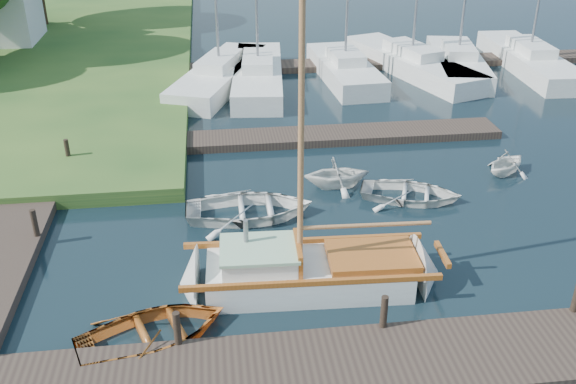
{
  "coord_description": "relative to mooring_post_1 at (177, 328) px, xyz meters",
  "views": [
    {
      "loc": [
        -2.01,
        -15.96,
        9.49
      ],
      "look_at": [
        0.0,
        0.0,
        1.2
      ],
      "focal_mm": 40.0,
      "sensor_mm": 36.0,
      "label": 1
    }
  ],
  "objects": [
    {
      "name": "marina_boat_0",
      "position": [
        1.46,
        18.84,
        -0.13
      ],
      "size": [
        5.17,
        9.12,
        10.9
      ],
      "rotation": [
        0.0,
        0.0,
        1.21
      ],
      "color": "white",
      "rests_on": "ground"
    },
    {
      "name": "mooring_post_2",
      "position": [
        4.5,
        0.0,
        0.0
      ],
      "size": [
        0.16,
        0.16,
        0.8
      ],
      "primitive_type": "cylinder",
      "color": "black",
      "rests_on": "near_dock"
    },
    {
      "name": "left_dock",
      "position": [
        -5.0,
        7.0,
        -0.55
      ],
      "size": [
        2.2,
        18.0,
        0.3
      ],
      "primitive_type": "cube",
      "color": "#31251F",
      "rests_on": "ground"
    },
    {
      "name": "tender_b",
      "position": [
        4.92,
        7.51,
        -0.13
      ],
      "size": [
        2.21,
        1.93,
        1.13
      ],
      "primitive_type": "imported",
      "rotation": [
        0.0,
        0.0,
        1.61
      ],
      "color": "white",
      "rests_on": "ground"
    },
    {
      "name": "marina_boat_1",
      "position": [
        3.28,
        18.65,
        -0.13
      ],
      "size": [
        3.06,
        9.11,
        11.21
      ],
      "rotation": [
        0.0,
        0.0,
        1.47
      ],
      "color": "white",
      "rests_on": "ground"
    },
    {
      "name": "far_dock",
      "position": [
        5.0,
        11.5,
        -0.55
      ],
      "size": [
        14.0,
        1.6,
        0.3
      ],
      "primitive_type": "cube",
      "color": "#31251F",
      "rests_on": "ground"
    },
    {
      "name": "marina_boat_5",
      "position": [
        17.26,
        19.52,
        -0.13
      ],
      "size": [
        2.63,
        9.32,
        11.2
      ],
      "rotation": [
        0.0,
        0.0,
        1.52
      ],
      "color": "white",
      "rests_on": "ground"
    },
    {
      "name": "marina_boat_3",
      "position": [
        11.12,
        19.69,
        -0.13
      ],
      "size": [
        5.09,
        9.74,
        12.4
      ],
      "rotation": [
        0.0,
        0.0,
        1.89
      ],
      "color": "white",
      "rests_on": "ground"
    },
    {
      "name": "tender_c",
      "position": [
        7.06,
        6.32,
        -0.38
      ],
      "size": [
        3.68,
        3.14,
        0.65
      ],
      "primitive_type": "imported",
      "rotation": [
        0.0,
        0.0,
        1.23
      ],
      "color": "white",
      "rests_on": "ground"
    },
    {
      "name": "dinghy",
      "position": [
        -0.56,
        0.52,
        -0.35
      ],
      "size": [
        3.97,
        3.4,
        0.7
      ],
      "primitive_type": "imported",
      "rotation": [
        0.0,
        0.0,
        1.92
      ],
      "color": "brown",
      "rests_on": "ground"
    },
    {
      "name": "mooring_post_1",
      "position": [
        0.0,
        0.0,
        0.0
      ],
      "size": [
        0.16,
        0.16,
        0.8
      ],
      "primitive_type": "cylinder",
      "color": "black",
      "rests_on": "near_dock"
    },
    {
      "name": "ground",
      "position": [
        3.0,
        5.0,
        -0.7
      ],
      "size": [
        160.0,
        160.0,
        0.0
      ],
      "primitive_type": "plane",
      "color": "black",
      "rests_on": "ground"
    },
    {
      "name": "tender_a",
      "position": [
        1.95,
        5.84,
        -0.31
      ],
      "size": [
        3.8,
        2.72,
        0.79
      ],
      "primitive_type": "imported",
      "rotation": [
        0.0,
        0.0,
        1.57
      ],
      "color": "white",
      "rests_on": "ground"
    },
    {
      "name": "pontoon",
      "position": [
        13.0,
        21.0,
        -0.55
      ],
      "size": [
        30.0,
        1.6,
        0.3
      ],
      "primitive_type": "cube",
      "color": "#31251F",
      "rests_on": "ground"
    },
    {
      "name": "mooring_post_5",
      "position": [
        -4.0,
        10.0,
        0.0
      ],
      "size": [
        0.16,
        0.16,
        0.8
      ],
      "primitive_type": "cylinder",
      "color": "black",
      "rests_on": "left_dock"
    },
    {
      "name": "tender_d",
      "position": [
        10.87,
        7.8,
        -0.21
      ],
      "size": [
        2.44,
        2.37,
        0.98
      ],
      "primitive_type": "imported",
      "rotation": [
        0.0,
        0.0,
        2.16
      ],
      "color": "white",
      "rests_on": "ground"
    },
    {
      "name": "near_dock",
      "position": [
        3.0,
        -1.0,
        -0.55
      ],
      "size": [
        18.0,
        2.2,
        0.3
      ],
      "primitive_type": "cube",
      "color": "#31251F",
      "rests_on": "ground"
    },
    {
      "name": "marina_boat_4",
      "position": [
        13.43,
        19.43,
        -0.14
      ],
      "size": [
        3.69,
        8.08,
        10.01
      ],
      "rotation": [
        0.0,
        0.0,
        1.37
      ],
      "color": "white",
      "rests_on": "ground"
    },
    {
      "name": "sailboat",
      "position": [
        3.3,
        2.15,
        -0.36
      ],
      "size": [
        7.23,
        2.26,
        9.83
      ],
      "rotation": [
        0.0,
        0.0,
        -0.04
      ],
      "color": "white",
      "rests_on": "ground"
    },
    {
      "name": "mooring_post_4",
      "position": [
        -4.0,
        5.0,
        0.0
      ],
      "size": [
        0.16,
        0.16,
        0.8
      ],
      "primitive_type": "cylinder",
      "color": "black",
      "rests_on": "left_dock"
    },
    {
      "name": "marina_boat_2",
      "position": [
        7.55,
        18.99,
        -0.11
      ],
      "size": [
        2.67,
        7.5,
        12.19
      ],
      "rotation": [
        0.0,
        0.0,
        1.63
      ],
      "color": "white",
      "rests_on": "ground"
    }
  ]
}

